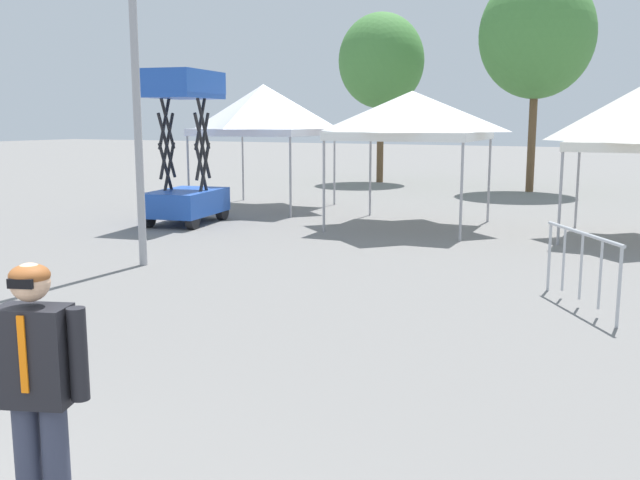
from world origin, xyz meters
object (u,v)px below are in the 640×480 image
tree_behind_tents_left (537,35)px  crowd_barrier_by_lift (582,255)px  canopy_tent_behind_left (412,115)px  tree_behind_tents_right (381,61)px  scissor_lift (185,178)px  person_foreground (37,386)px  canopy_tent_behind_right (264,110)px

tree_behind_tents_left → crowd_barrier_by_lift: bearing=-77.0°
canopy_tent_behind_left → tree_behind_tents_right: tree_behind_tents_right is taller
scissor_lift → person_foreground: scissor_lift is taller
crowd_barrier_by_lift → person_foreground: bearing=-106.4°
tree_behind_tents_right → canopy_tent_behind_right: bearing=-88.2°
scissor_lift → tree_behind_tents_left: 14.35m
crowd_barrier_by_lift → canopy_tent_behind_left: bearing=127.5°
canopy_tent_behind_left → scissor_lift: 5.81m
canopy_tent_behind_right → canopy_tent_behind_left: canopy_tent_behind_right is taller
tree_behind_tents_left → crowd_barrier_by_lift: (3.76, -16.33, -4.77)m
person_foreground → crowd_barrier_by_lift: person_foreground is taller
crowd_barrier_by_lift → tree_behind_tents_right: bearing=120.0°
canopy_tent_behind_right → crowd_barrier_by_lift: canopy_tent_behind_right is taller
scissor_lift → tree_behind_tents_right: size_ratio=0.55×
scissor_lift → canopy_tent_behind_left: bearing=21.1°
canopy_tent_behind_right → person_foreground: size_ratio=2.03×
canopy_tent_behind_right → tree_behind_tents_right: (-0.31, 9.81, 2.08)m
canopy_tent_behind_right → tree_behind_tents_right: tree_behind_tents_right is taller
scissor_lift → tree_behind_tents_right: (-0.20, 13.44, 3.79)m
tree_behind_tents_left → tree_behind_tents_right: (-6.39, 1.25, -0.57)m
canopy_tent_behind_left → scissor_lift: size_ratio=0.94×
person_foreground → tree_behind_tents_left: bearing=93.8°
tree_behind_tents_left → tree_behind_tents_right: bearing=169.0°
canopy_tent_behind_left → tree_behind_tents_right: (-5.44, 11.42, 2.26)m
person_foreground → crowd_barrier_by_lift: (2.19, 7.44, -0.28)m
person_foreground → tree_behind_tents_right: size_ratio=0.26×
person_foreground → tree_behind_tents_right: bearing=107.7°
scissor_lift → tree_behind_tents_left: tree_behind_tents_left is taller
person_foreground → tree_behind_tents_left: 24.24m
canopy_tent_behind_left → tree_behind_tents_left: 10.60m
scissor_lift → person_foreground: 13.94m
scissor_lift → crowd_barrier_by_lift: size_ratio=2.14×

